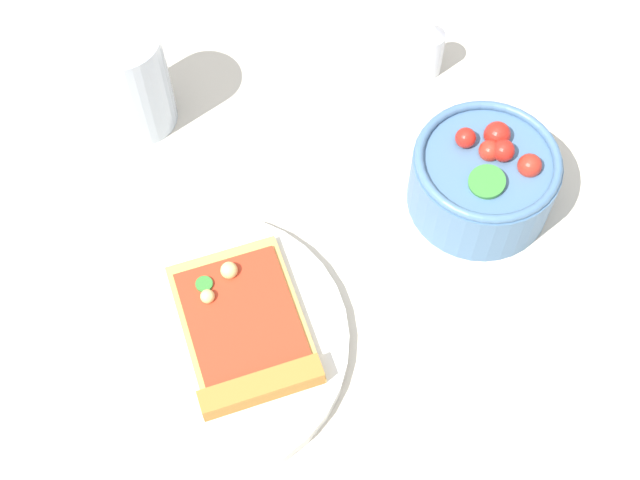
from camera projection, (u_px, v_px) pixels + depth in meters
name	position (u px, v px, depth m)	size (l,w,h in m)	color
ground_plane	(237.00, 315.00, 0.77)	(2.40, 2.40, 0.00)	beige
plate	(204.00, 342.00, 0.75)	(0.25, 0.25, 0.01)	white
pizza_slice_main	(244.00, 335.00, 0.73)	(0.15, 0.11, 0.02)	#E5B256
salad_bowl	(483.00, 178.00, 0.79)	(0.13, 0.13, 0.08)	#4C7299
soda_glass	(132.00, 84.00, 0.83)	(0.07, 0.07, 0.11)	silver
pepper_shaker	(430.00, 49.00, 0.88)	(0.03, 0.03, 0.06)	silver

